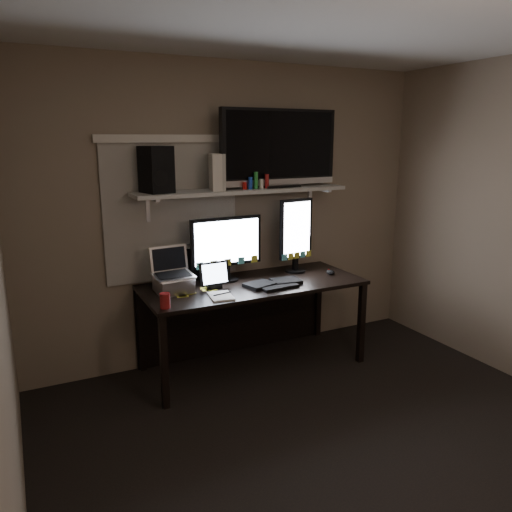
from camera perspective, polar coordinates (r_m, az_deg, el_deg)
floor at (r=3.29m, az=11.46°, el=-21.86°), size 3.60×3.60×0.00m
ceiling at (r=2.77m, az=14.10°, el=25.81°), size 3.60×3.60×0.00m
back_wall at (r=4.30m, az=-2.53°, el=4.85°), size 3.60×0.00×3.60m
window_blinds at (r=4.09m, az=-9.55°, el=4.94°), size 1.10×0.02×1.10m
desk at (r=4.24m, az=-1.06°, el=-4.97°), size 1.80×0.75×0.73m
wall_shelf at (r=4.11m, az=-1.57°, el=7.49°), size 1.80×0.35×0.03m
monitor_landscape at (r=4.10m, az=-3.39°, el=0.89°), size 0.62×0.09×0.55m
monitor_portrait at (r=4.36m, az=4.57°, el=2.40°), size 0.33×0.10×0.66m
keyboard at (r=4.03m, az=1.97°, el=-3.10°), size 0.49×0.22×0.03m
mouse at (r=4.38m, az=8.49°, el=-1.82°), size 0.09×0.12×0.04m
notepad at (r=3.73m, az=-4.04°, el=-4.59°), size 0.20×0.25×0.01m
tablet at (r=3.93m, az=-4.81°, el=-2.17°), size 0.25×0.12×0.22m
file_sorter at (r=4.19m, az=-7.02°, el=-0.72°), size 0.23×0.11×0.29m
laptop at (r=3.83m, az=-9.45°, el=-1.74°), size 0.32×0.27×0.34m
cup at (r=3.53m, az=-10.36°, el=-5.04°), size 0.08×0.08×0.11m
sticky_notes at (r=3.84m, az=-6.61°, el=-4.20°), size 0.34×0.26×0.00m
tv at (r=4.24m, az=2.68°, el=12.19°), size 1.07×0.23×0.64m
game_console at (r=3.99m, az=-4.68°, el=9.54°), size 0.13×0.25×0.29m
speaker at (r=3.86m, az=-11.35°, el=9.67°), size 0.24×0.27×0.35m
bottles at (r=4.07m, az=-0.01°, el=8.60°), size 0.22×0.07×0.13m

